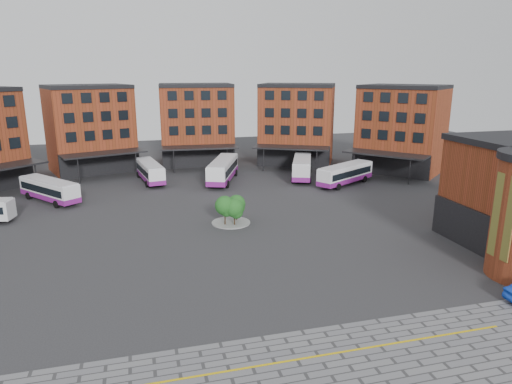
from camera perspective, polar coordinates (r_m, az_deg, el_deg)
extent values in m
plane|color=#28282B|center=(40.93, -2.43, -9.38)|extent=(160.00, 160.00, 0.00)
cube|color=gold|center=(29.75, 7.84, -19.63)|extent=(26.00, 0.15, 0.02)
cylinder|color=black|center=(72.69, -25.75, 1.64)|extent=(0.20, 0.20, 4.00)
cube|color=maroon|center=(83.80, -20.00, 7.29)|extent=(15.55, 13.69, 14.00)
cube|color=black|center=(79.91, -18.82, 3.42)|extent=(12.45, 4.71, 4.00)
cube|color=black|center=(83.26, -20.45, 12.27)|extent=(15.65, 13.97, 0.60)
cube|color=black|center=(78.70, -19.22, 8.53)|extent=(10.87, 3.87, 8.00)
cube|color=black|center=(77.33, -18.47, 4.60)|extent=(13.72, 8.39, 0.25)
cylinder|color=black|center=(74.91, -21.30, 2.47)|extent=(0.20, 0.20, 4.00)
cylinder|color=black|center=(77.30, -14.74, 3.36)|extent=(0.20, 0.20, 4.00)
cube|color=maroon|center=(86.63, -7.44, 8.28)|extent=(13.67, 10.88, 14.00)
cube|color=black|center=(82.58, -7.11, 4.45)|extent=(13.00, 1.41, 4.00)
cube|color=black|center=(86.11, -7.61, 13.11)|extent=(13.69, 11.18, 0.60)
cube|color=black|center=(81.39, -7.26, 9.42)|extent=(11.42, 0.95, 8.00)
cube|color=black|center=(79.93, -7.04, 5.57)|extent=(13.28, 5.30, 0.25)
cylinder|color=black|center=(78.34, -10.22, 3.76)|extent=(0.20, 0.20, 4.00)
cylinder|color=black|center=(78.94, -3.59, 4.06)|extent=(0.20, 0.20, 4.00)
cube|color=maroon|center=(86.06, 5.14, 8.30)|extent=(16.12, 14.81, 14.00)
cube|color=black|center=(82.04, 4.64, 4.45)|extent=(11.81, 6.35, 4.00)
cube|color=black|center=(85.54, 5.26, 13.16)|extent=(16.26, 15.08, 0.60)
cube|color=black|center=(80.85, 4.73, 9.45)|extent=(10.26, 5.33, 8.00)
cube|color=black|center=(79.40, 4.44, 5.57)|extent=(13.58, 9.82, 0.25)
cylinder|color=black|center=(78.73, 0.95, 4.06)|extent=(0.20, 0.20, 4.00)
cylinder|color=black|center=(77.52, 7.57, 3.76)|extent=(0.20, 0.20, 4.00)
cube|color=maroon|center=(82.11, 17.74, 7.34)|extent=(16.02, 16.39, 14.00)
cube|color=black|center=(78.32, 16.36, 3.39)|extent=(8.74, 10.28, 4.00)
cube|color=black|center=(81.56, 18.15, 12.42)|extent=(16.25, 16.58, 0.60)
cube|color=black|center=(77.09, 16.70, 8.62)|extent=(7.47, 8.86, 8.00)
cube|color=black|center=(75.77, 15.88, 4.60)|extent=(11.73, 12.79, 0.25)
cylinder|color=black|center=(76.08, 12.09, 3.34)|extent=(0.20, 0.20, 4.00)
cylinder|color=black|center=(73.11, 18.65, 2.42)|extent=(0.20, 0.20, 4.00)
cube|color=black|center=(48.55, 25.62, -4.40)|extent=(0.40, 12.00, 4.00)
cube|color=red|center=(41.52, 28.48, -2.79)|extent=(0.12, 2.20, 7.00)
cylinder|color=gray|center=(52.23, -3.15, -3.84)|extent=(4.40, 4.40, 0.12)
cylinder|color=#332114|center=(51.28, -3.90, -3.30)|extent=(0.14, 0.14, 1.66)
sphere|color=#1E501A|center=(50.83, -3.93, -1.71)|extent=(2.19, 2.19, 2.19)
sphere|color=#1E501A|center=(50.87, -3.66, -2.28)|extent=(1.53, 1.53, 1.53)
cylinder|color=#332114|center=(52.73, -2.44, -2.87)|extent=(0.14, 0.14, 1.48)
sphere|color=#1E501A|center=(52.34, -2.46, -1.48)|extent=(2.05, 2.05, 2.05)
sphere|color=#1E501A|center=(52.37, -2.20, -1.97)|extent=(1.44, 1.44, 1.44)
cylinder|color=#332114|center=(51.12, -2.71, -3.45)|extent=(0.14, 0.14, 1.48)
sphere|color=#1E501A|center=(50.72, -2.73, -2.02)|extent=(2.12, 2.12, 2.12)
sphere|color=#1E501A|center=(50.75, -2.46, -2.53)|extent=(1.49, 1.49, 1.49)
cylinder|color=black|center=(60.91, -29.16, -2.64)|extent=(0.92, 0.45, 0.88)
cube|color=white|center=(66.14, -24.42, 0.34)|extent=(8.52, 9.78, 2.36)
cube|color=black|center=(66.10, -24.44, 0.48)|extent=(8.04, 9.16, 0.92)
cube|color=silver|center=(65.87, -24.54, 1.38)|extent=(8.18, 9.39, 0.12)
cube|color=black|center=(70.60, -26.54, 1.13)|extent=(1.67, 1.38, 1.06)
cube|color=#821D83|center=(66.34, -24.35, -0.36)|extent=(8.58, 9.84, 0.68)
cylinder|color=black|center=(68.82, -26.58, -0.44)|extent=(0.83, 0.93, 0.96)
cylinder|color=black|center=(69.89, -24.85, -0.02)|extent=(0.83, 0.93, 0.96)
cylinder|color=black|center=(62.99, -23.71, -1.42)|extent=(0.83, 0.93, 0.96)
cylinder|color=black|center=(64.16, -21.87, -0.95)|extent=(0.83, 0.93, 0.96)
cube|color=white|center=(73.17, -13.13, 2.62)|extent=(4.18, 11.05, 2.40)
cube|color=black|center=(73.13, -13.14, 2.75)|extent=(4.10, 10.21, 0.93)
cube|color=silver|center=(72.92, -13.19, 3.58)|extent=(4.01, 10.61, 0.12)
cube|color=black|center=(78.23, -13.92, 3.52)|extent=(2.08, 0.46, 1.08)
cube|color=#821D83|center=(73.35, -13.09, 1.97)|extent=(4.23, 11.10, 0.69)
cylinder|color=black|center=(76.54, -14.49, 2.11)|extent=(0.45, 1.02, 0.98)
cylinder|color=black|center=(76.97, -12.70, 2.29)|extent=(0.45, 1.02, 0.98)
cylinder|color=black|center=(69.91, -13.49, 0.98)|extent=(0.45, 1.02, 0.98)
cylinder|color=black|center=(70.38, -11.53, 1.18)|extent=(0.45, 1.02, 0.98)
cube|color=white|center=(71.42, -4.15, 2.88)|extent=(7.08, 12.49, 2.74)
cube|color=black|center=(71.38, -4.16, 3.03)|extent=(6.78, 11.59, 1.06)
cube|color=silver|center=(71.14, -4.17, 4.01)|extent=(6.79, 11.99, 0.13)
cube|color=black|center=(77.21, -3.34, 4.00)|extent=(2.26, 0.98, 1.23)
cube|color=#821D83|center=(71.63, -4.14, 2.11)|extent=(7.13, 12.54, 0.78)
cylinder|color=black|center=(75.76, -4.64, 2.47)|extent=(0.72, 1.16, 1.12)
cylinder|color=black|center=(75.29, -2.54, 2.42)|extent=(0.72, 1.16, 1.12)
cylinder|color=black|center=(68.25, -5.88, 1.04)|extent=(0.72, 1.16, 1.12)
cylinder|color=black|center=(67.72, -3.57, 0.98)|extent=(0.72, 1.16, 1.12)
cube|color=silver|center=(74.31, 5.79, 3.26)|extent=(6.96, 12.03, 2.65)
cube|color=black|center=(74.27, 5.79, 3.41)|extent=(6.66, 11.17, 1.03)
cube|color=silver|center=(74.05, 5.82, 4.31)|extent=(6.68, 11.55, 0.13)
cube|color=black|center=(80.00, 5.90, 4.27)|extent=(2.17, 0.97, 1.19)
cube|color=#821D83|center=(74.51, 5.77, 2.55)|extent=(7.01, 12.08, 0.76)
cylinder|color=black|center=(78.35, 4.85, 2.86)|extent=(0.71, 1.12, 1.08)
cylinder|color=black|center=(78.30, 6.82, 2.80)|extent=(0.71, 1.12, 1.08)
cylinder|color=black|center=(70.94, 4.59, 1.59)|extent=(0.71, 1.12, 1.08)
cylinder|color=black|center=(70.88, 6.77, 1.52)|extent=(0.71, 1.12, 1.08)
cube|color=white|center=(70.56, 11.10, 2.32)|extent=(10.82, 7.71, 2.46)
cube|color=black|center=(70.52, 11.11, 2.46)|extent=(10.09, 7.32, 0.95)
cube|color=silver|center=(70.29, 11.16, 3.34)|extent=(10.39, 7.40, 0.12)
cube|color=black|center=(74.99, 13.45, 3.10)|extent=(1.17, 1.91, 1.11)
cube|color=#821D83|center=(70.75, 11.07, 1.62)|extent=(10.88, 7.77, 0.70)
cylinder|color=black|center=(74.39, 11.79, 1.92)|extent=(1.02, 0.76, 1.00)
cylinder|color=black|center=(73.09, 13.43, 1.59)|extent=(1.02, 0.76, 1.00)
cylinder|color=black|center=(68.72, 8.53, 1.00)|extent=(1.02, 0.76, 1.00)
cylinder|color=black|center=(67.31, 10.24, 0.63)|extent=(1.02, 0.76, 1.00)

